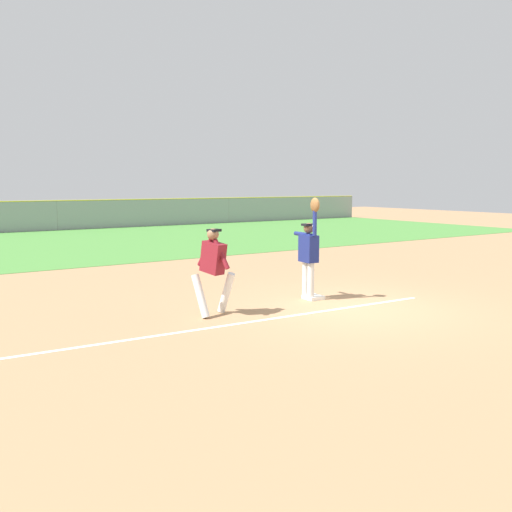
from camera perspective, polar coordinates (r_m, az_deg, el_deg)
ground_plane at (r=11.82m, az=9.45°, el=-5.24°), size 75.66×75.66×0.00m
outfield_grass at (r=25.84m, az=-15.67°, el=1.44°), size 44.52×14.82×0.01m
chalk_foul_line at (r=9.75m, az=-9.18°, el=-7.94°), size 11.99×0.65×0.01m
first_base at (r=12.57m, az=5.90°, el=-4.24°), size 0.39×0.39×0.08m
fielder at (r=12.31m, az=5.47°, el=0.62°), size 0.29×0.90×2.28m
runner at (r=10.82m, az=-4.41°, el=-0.97°), size 0.85×0.83×1.72m
baseball at (r=12.22m, az=5.94°, el=3.11°), size 0.07×0.07×0.07m
outfield_fence at (r=32.89m, az=-19.75°, el=3.96°), size 44.60×0.08×1.68m
parked_car_tan at (r=36.54m, az=-22.46°, el=3.87°), size 4.49×2.29×1.25m
parked_car_blue at (r=38.50m, az=-15.59°, el=4.31°), size 4.58×2.49×1.25m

